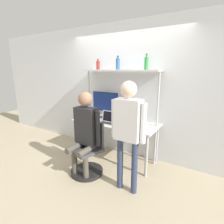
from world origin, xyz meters
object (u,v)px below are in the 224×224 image
Objects in this scene: monitor at (105,103)px; bottle_green at (146,63)px; cell_phone at (119,125)px; bottle_blue at (118,64)px; bottle_red at (98,65)px; office_chair at (89,158)px; person_seated at (85,127)px; person_standing at (128,124)px; laptop at (109,120)px.

bottle_green reaches higher than monitor.
bottle_green is (0.37, 0.31, 1.12)m from cell_phone.
monitor is 2.38× the size of bottle_blue.
bottle_green is at bearing -0.00° from bottle_red.
office_chair is 0.64× the size of person_seated.
monitor is 1.38m from person_standing.
person_standing reaches higher than office_chair.
cell_phone is at bearing -31.11° from monitor.
person_seated is at bearing 178.72° from person_standing.
laptop is 1.29× the size of bottle_blue.
bottle_green is 0.58m from bottle_blue.
person_standing is at bearing -38.69° from bottle_red.
person_standing is (0.74, -0.65, 0.21)m from laptop.
bottle_green is at bearing 54.27° from person_seated.
monitor is 0.43× the size of person_seated.
person_standing is at bearing -51.46° from cell_phone.
bottle_red is (-0.44, 0.30, 1.03)m from laptop.
person_seated is 1.55m from bottle_green.
monitor is 4.13× the size of cell_phone.
monitor is 0.81m from bottle_red.
cell_phone is 0.10× the size of person_seated.
monitor is 0.67× the size of office_chair.
laptop is 1.09m from bottle_blue.
bottle_red is at bearing 114.16° from office_chair.
laptop is at bearing -46.65° from monitor.
person_seated reaches higher than cell_phone.
bottle_green reaches higher than bottle_red.
person_seated is 5.56× the size of bottle_blue.
laptop is 2.24× the size of cell_phone.
cell_phone is at bearing 128.54° from person_standing.
office_chair is 3.41× the size of bottle_green.
bottle_blue is at bearing 85.05° from office_chair.
person_standing is 7.62× the size of bottle_red.
monitor reaches higher than cell_phone.
bottle_green is 1.05m from bottle_red.
bottle_blue reaches higher than monitor.
laptop is 1.01m from person_standing.
bottle_green is at bearing 53.50° from office_chair.
bottle_green is (0.88, 0.01, 0.81)m from monitor.
bottle_green reaches higher than person_standing.
person_seated is 0.88× the size of person_standing.
bottle_red is (-1.05, 0.00, -0.02)m from bottle_green.
person_standing is (1.01, -0.94, -0.04)m from monitor.
person_seated is 1.39m from bottle_blue.
bottle_green is at bearing 97.80° from person_standing.
person_standing reaches higher than person_seated.
bottle_red reaches higher than monitor.
office_chair is 0.57m from person_seated.
monitor is at bearing -179.60° from bottle_green.
bottle_red reaches higher than laptop.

